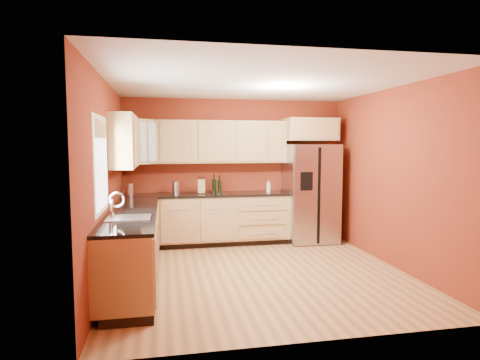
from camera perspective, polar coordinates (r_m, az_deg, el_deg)
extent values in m
plane|color=olive|center=(5.73, 2.72, -13.03)|extent=(4.00, 4.00, 0.00)
plane|color=silver|center=(5.51, 2.84, 13.64)|extent=(4.00, 4.00, 0.00)
cube|color=maroon|center=(7.42, -0.85, 1.38)|extent=(4.00, 0.04, 2.60)
cube|color=maroon|center=(3.56, 10.35, -2.74)|extent=(4.00, 0.04, 2.60)
cube|color=maroon|center=(5.36, -18.48, -0.32)|extent=(0.04, 4.00, 2.60)
cube|color=maroon|center=(6.24, 20.92, 0.34)|extent=(0.04, 4.00, 2.60)
cube|color=#A48B50|center=(7.16, -4.78, -5.72)|extent=(2.90, 0.60, 0.88)
cube|color=#A48B50|center=(5.48, -15.07, -9.26)|extent=(0.60, 2.80, 0.88)
cube|color=black|center=(7.08, -4.80, -2.08)|extent=(2.90, 0.62, 0.04)
cube|color=black|center=(5.38, -15.07, -4.51)|extent=(0.62, 2.80, 0.04)
cube|color=#A48B50|center=(7.20, -2.59, 5.44)|extent=(2.30, 0.33, 0.75)
cube|color=#A48B50|center=(6.04, -16.14, 5.31)|extent=(0.33, 1.35, 0.75)
cube|color=#A48B50|center=(6.97, -14.07, 5.30)|extent=(0.67, 0.67, 0.75)
cube|color=#A48B50|center=(7.48, 9.88, 7.08)|extent=(0.92, 0.60, 0.40)
cube|color=silver|center=(7.45, 9.95, -1.85)|extent=(0.90, 0.75, 1.78)
cube|color=white|center=(4.85, -19.11, 2.08)|extent=(0.03, 0.90, 1.00)
cylinder|color=silver|center=(7.01, -15.41, -1.31)|extent=(0.15, 0.15, 0.20)
cylinder|color=silver|center=(7.08, -9.08, -1.09)|extent=(0.16, 0.16, 0.21)
cube|color=tan|center=(7.07, -5.52, -0.94)|extent=(0.12, 0.11, 0.24)
cylinder|color=white|center=(7.24, 4.08, -0.91)|extent=(0.08, 0.08, 0.21)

